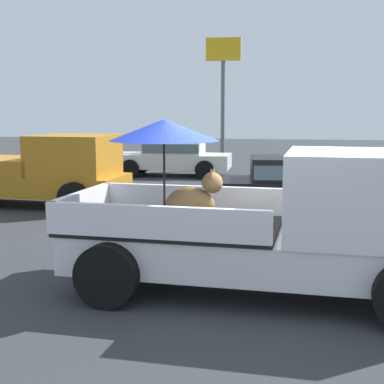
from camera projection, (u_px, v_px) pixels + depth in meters
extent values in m
plane|color=#2D3033|center=(258.00, 292.00, 7.41)|extent=(80.00, 80.00, 0.00)
cylinder|color=black|center=(154.00, 240.00, 8.69)|extent=(0.81, 0.32, 0.80)
cylinder|color=black|center=(107.00, 275.00, 6.80)|extent=(0.81, 0.32, 0.80)
cube|color=white|center=(259.00, 251.00, 7.32)|extent=(5.09, 2.06, 0.50)
cube|color=white|center=(373.00, 195.00, 6.89)|extent=(2.20, 1.97, 1.08)
cube|color=black|center=(175.00, 226.00, 7.54)|extent=(2.89, 1.99, 0.06)
cube|color=white|center=(191.00, 199.00, 8.40)|extent=(2.80, 0.25, 0.40)
cube|color=white|center=(155.00, 222.00, 6.63)|extent=(2.80, 0.25, 0.40)
cube|color=white|center=(83.00, 205.00, 7.82)|extent=(0.20, 1.84, 0.40)
ellipsoid|color=olive|center=(190.00, 206.00, 7.41)|extent=(0.70, 0.36, 0.52)
sphere|color=olive|center=(212.00, 183.00, 7.30)|extent=(0.29, 0.29, 0.28)
cone|color=olive|center=(213.00, 172.00, 7.35)|extent=(0.09, 0.09, 0.12)
cone|color=olive|center=(211.00, 173.00, 7.20)|extent=(0.09, 0.09, 0.12)
cylinder|color=black|center=(164.00, 182.00, 7.36)|extent=(0.03, 0.03, 1.17)
cone|color=#1E33B7|center=(164.00, 130.00, 7.26)|extent=(1.53, 1.53, 0.28)
cylinder|color=black|center=(105.00, 187.00, 14.71)|extent=(0.77, 0.29, 0.76)
cylinder|color=black|center=(74.00, 198.00, 12.88)|extent=(0.77, 0.29, 0.76)
cube|color=#B27219|center=(31.00, 184.00, 14.13)|extent=(4.88, 2.02, 0.50)
cube|color=#B27219|center=(74.00, 155.00, 13.75)|extent=(1.98, 1.88, 1.00)
cylinder|color=black|center=(130.00, 169.00, 19.94)|extent=(0.66, 0.23, 0.66)
cylinder|color=black|center=(142.00, 164.00, 21.66)|extent=(0.66, 0.23, 0.66)
cylinder|color=black|center=(205.00, 170.00, 19.51)|extent=(0.66, 0.23, 0.66)
cylinder|color=black|center=(211.00, 165.00, 21.23)|extent=(0.66, 0.23, 0.66)
cube|color=silver|center=(172.00, 161.00, 20.55)|extent=(4.33, 1.84, 0.52)
cube|color=silver|center=(174.00, 147.00, 20.46)|extent=(2.13, 1.64, 0.56)
cube|color=#4C606B|center=(174.00, 147.00, 20.46)|extent=(2.07, 1.72, 0.32)
cylinder|color=black|center=(351.00, 195.00, 13.74)|extent=(0.68, 0.29, 0.66)
cylinder|color=black|center=(368.00, 207.00, 12.00)|extent=(0.68, 0.29, 0.66)
cylinder|color=black|center=(242.00, 194.00, 13.94)|extent=(0.68, 0.29, 0.66)
cylinder|color=black|center=(243.00, 206.00, 12.21)|extent=(0.68, 0.29, 0.66)
cube|color=black|center=(300.00, 191.00, 12.94)|extent=(4.46, 2.20, 0.52)
cube|color=black|center=(297.00, 169.00, 12.88)|extent=(2.26, 1.81, 0.56)
cube|color=#4C606B|center=(297.00, 169.00, 12.88)|extent=(2.20, 1.88, 0.32)
cylinder|color=#59595B|center=(223.00, 116.00, 22.50)|extent=(0.16, 0.16, 4.37)
cube|color=gold|center=(223.00, 49.00, 22.12)|extent=(1.40, 0.12, 0.90)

